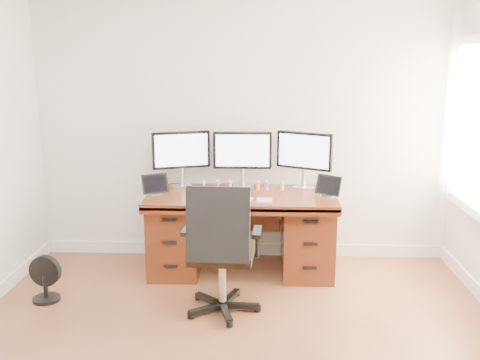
{
  "coord_description": "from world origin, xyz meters",
  "views": [
    {
      "loc": [
        0.18,
        -2.88,
        1.96
      ],
      "look_at": [
        0.0,
        1.5,
        0.95
      ],
      "focal_mm": 40.0,
      "sensor_mm": 36.0,
      "label": 1
    }
  ],
  "objects_px": {
    "floor_fan": "(45,279)",
    "keyboard": "(237,199)",
    "office_chair": "(221,272)",
    "monitor_center": "(242,152)",
    "desk": "(241,230)"
  },
  "relations": [
    {
      "from": "floor_fan",
      "to": "keyboard",
      "type": "distance_m",
      "value": 1.73
    },
    {
      "from": "office_chair",
      "to": "monitor_center",
      "type": "relative_size",
      "value": 1.92
    },
    {
      "from": "monitor_center",
      "to": "keyboard",
      "type": "bearing_deg",
      "value": -93.09
    },
    {
      "from": "monitor_center",
      "to": "keyboard",
      "type": "relative_size",
      "value": 2.16
    },
    {
      "from": "monitor_center",
      "to": "office_chair",
      "type": "bearing_deg",
      "value": -96.06
    },
    {
      "from": "office_chair",
      "to": "keyboard",
      "type": "distance_m",
      "value": 0.77
    },
    {
      "from": "floor_fan",
      "to": "keyboard",
      "type": "relative_size",
      "value": 1.51
    },
    {
      "from": "floor_fan",
      "to": "monitor_center",
      "type": "height_order",
      "value": "monitor_center"
    },
    {
      "from": "monitor_center",
      "to": "keyboard",
      "type": "height_order",
      "value": "monitor_center"
    },
    {
      "from": "desk",
      "to": "monitor_center",
      "type": "height_order",
      "value": "monitor_center"
    },
    {
      "from": "floor_fan",
      "to": "monitor_center",
      "type": "xyz_separation_m",
      "value": [
        1.58,
        0.94,
        0.9
      ]
    },
    {
      "from": "office_chair",
      "to": "keyboard",
      "type": "xyz_separation_m",
      "value": [
        0.09,
        0.64,
        0.41
      ]
    },
    {
      "from": "monitor_center",
      "to": "desk",
      "type": "bearing_deg",
      "value": -89.83
    },
    {
      "from": "desk",
      "to": "office_chair",
      "type": "xyz_separation_m",
      "value": [
        -0.12,
        -0.87,
        -0.05
      ]
    },
    {
      "from": "office_chair",
      "to": "keyboard",
      "type": "bearing_deg",
      "value": 84.81
    }
  ]
}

